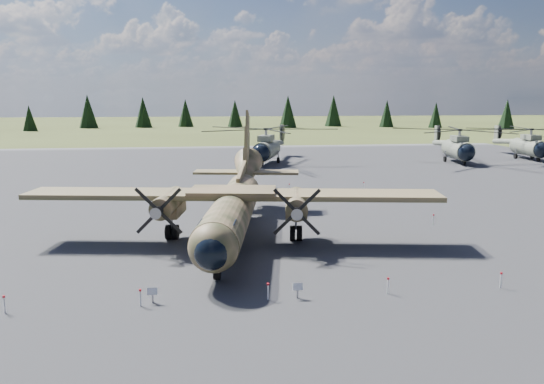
{
  "coord_description": "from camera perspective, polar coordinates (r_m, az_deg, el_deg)",
  "views": [
    {
      "loc": [
        -1.06,
        -37.55,
        9.59
      ],
      "look_at": [
        4.29,
        2.0,
        2.52
      ],
      "focal_mm": 35.0,
      "sensor_mm": 36.0,
      "label": 1
    }
  ],
  "objects": [
    {
      "name": "helicopter_far",
      "position": [
        93.4,
        25.93,
        5.31
      ],
      "size": [
        21.21,
        23.73,
        4.94
      ],
      "rotation": [
        0.0,
        0.0,
        -0.1
      ],
      "color": "gray",
      "rests_on": "ground"
    },
    {
      "name": "helicopter_near",
      "position": [
        78.31,
        -0.56,
        5.79
      ],
      "size": [
        26.49,
        26.64,
        5.32
      ],
      "rotation": [
        0.0,
        0.0,
        -0.32
      ],
      "color": "gray",
      "rests_on": "ground"
    },
    {
      "name": "treeline",
      "position": [
        45.7,
        -9.94,
        3.67
      ],
      "size": [
        300.66,
        306.65,
        10.95
      ],
      "color": "black",
      "rests_on": "ground"
    },
    {
      "name": "info_placard_left",
      "position": [
        26.14,
        -12.75,
        -10.54
      ],
      "size": [
        0.49,
        0.21,
        0.76
      ],
      "rotation": [
        0.0,
        0.0,
        -0.02
      ],
      "color": "gray",
      "rests_on": "ground"
    },
    {
      "name": "helicopter_mid",
      "position": [
        84.38,
        19.39,
        5.43
      ],
      "size": [
        23.05,
        24.98,
        5.11
      ],
      "rotation": [
        0.0,
        0.0,
        -0.16
      ],
      "color": "gray",
      "rests_on": "ground"
    },
    {
      "name": "transport_plane",
      "position": [
        36.53,
        -4.08,
        -0.99
      ],
      "size": [
        27.6,
        24.85,
        9.09
      ],
      "rotation": [
        0.0,
        0.0,
        -0.17
      ],
      "color": "#32381E",
      "rests_on": "ground"
    },
    {
      "name": "apron",
      "position": [
        48.51,
        -6.3,
        -1.41
      ],
      "size": [
        120.0,
        120.0,
        0.04
      ],
      "primitive_type": "cube",
      "color": "slate",
      "rests_on": "ground"
    },
    {
      "name": "barrier_fence",
      "position": [
        38.56,
        -6.61,
        -3.64
      ],
      "size": [
        33.12,
        29.62,
        0.85
      ],
      "color": "white",
      "rests_on": "ground"
    },
    {
      "name": "info_placard_right",
      "position": [
        26.1,
        2.77,
        -10.31
      ],
      "size": [
        0.49,
        0.21,
        0.77
      ],
      "rotation": [
        0.0,
        0.0,
        0.01
      ],
      "color": "gray",
      "rests_on": "ground"
    },
    {
      "name": "ground",
      "position": [
        38.77,
        -5.91,
        -4.33
      ],
      "size": [
        500.0,
        500.0,
        0.0
      ],
      "primitive_type": "plane",
      "color": "#515D29",
      "rests_on": "ground"
    }
  ]
}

